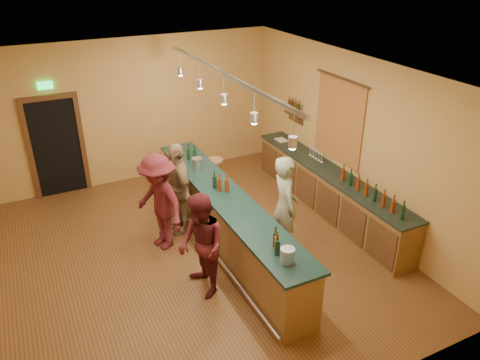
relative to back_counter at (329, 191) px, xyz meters
name	(u,v)px	position (x,y,z in m)	size (l,w,h in m)	color
floor	(194,255)	(-2.97, -0.18, -0.49)	(7.00, 7.00, 0.00)	#553918
ceiling	(184,74)	(-2.97, -0.18, 2.71)	(6.50, 7.00, 0.02)	silver
wall_back	(133,112)	(-2.97, 3.32, 1.11)	(6.50, 0.02, 3.20)	gold
wall_front	(313,309)	(-2.97, -3.68, 1.11)	(6.50, 0.02, 3.20)	gold
wall_right	(351,140)	(0.28, -0.18, 1.11)	(0.02, 7.00, 3.20)	gold
doorway	(56,145)	(-4.67, 3.30, 0.64)	(1.15, 0.09, 2.48)	black
tapestry	(339,121)	(0.26, 0.22, 1.36)	(0.03, 1.40, 1.60)	maroon
bottle_shelf	(294,109)	(0.20, 1.72, 1.18)	(0.17, 0.55, 0.54)	#433014
back_counter	(329,191)	(0.00, 0.00, 0.00)	(0.60, 4.55, 1.27)	brown
tasting_bar	(226,217)	(-2.34, -0.18, 0.12)	(0.73, 5.10, 1.38)	brown
pendant_track	(224,84)	(-2.34, -0.18, 2.50)	(0.11, 4.60, 0.50)	silver
bartender	(285,207)	(-1.52, -0.79, 0.44)	(0.67, 0.44, 1.85)	gray
customer_a	(201,246)	(-3.17, -1.13, 0.35)	(0.82, 0.64, 1.68)	#59191E
customer_b	(178,188)	(-2.89, 0.73, 0.40)	(1.04, 0.43, 1.77)	#997A51
customer_c	(159,202)	(-3.36, 0.35, 0.40)	(1.15, 0.66, 1.78)	#59191E
bar_stool	(215,166)	(-1.66, 1.87, 0.13)	(0.37, 0.37, 0.76)	#A28349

